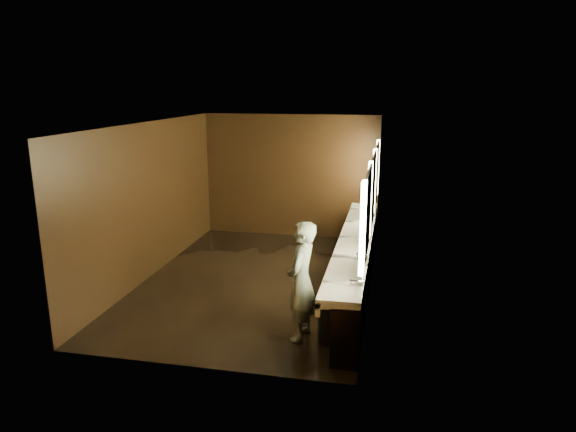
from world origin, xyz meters
name	(u,v)px	position (x,y,z in m)	size (l,w,h in m)	color
floor	(258,281)	(0.00, 0.00, 0.00)	(6.00, 6.00, 0.00)	black
ceiling	(255,124)	(0.00, 0.00, 2.80)	(4.00, 6.00, 0.02)	#2D2D2B
wall_back	(291,176)	(0.00, 3.00, 1.40)	(4.00, 0.02, 2.80)	black
wall_front	(191,261)	(0.00, -3.00, 1.40)	(4.00, 0.02, 2.80)	black
wall_left	(150,200)	(-2.00, 0.00, 1.40)	(0.02, 6.00, 2.80)	black
wall_right	(373,211)	(2.00, 0.00, 1.40)	(0.02, 6.00, 2.80)	black
sink_counter	(359,261)	(1.79, 0.00, 0.50)	(0.55, 5.40, 1.01)	black
mirror_band	(373,190)	(1.98, 0.00, 1.75)	(0.06, 5.03, 1.15)	#FFF4B6
person	(301,281)	(1.15, -1.96, 0.84)	(0.61, 0.40, 1.67)	#85BFC7
trash_bin	(332,322)	(1.58, -1.99, 0.29)	(0.37, 0.37, 0.58)	black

